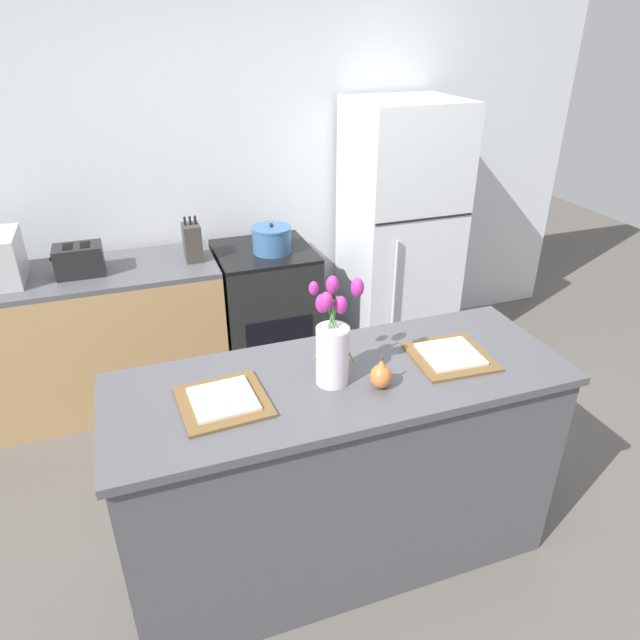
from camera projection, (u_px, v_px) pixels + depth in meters
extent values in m
plane|color=#59544F|center=(338.00, 549.00, 2.64)|extent=(10.00, 10.00, 0.00)
cube|color=silver|center=(230.00, 164.00, 3.68)|extent=(5.20, 0.08, 2.70)
cube|color=#4C4C51|center=(340.00, 473.00, 2.43)|extent=(1.76, 0.62, 0.92)
cube|color=#4C4C51|center=(342.00, 380.00, 2.21)|extent=(1.80, 0.66, 0.03)
cube|color=tan|center=(82.00, 344.00, 3.46)|extent=(1.68, 0.60, 0.86)
cube|color=#515156|center=(67.00, 276.00, 3.26)|extent=(1.68, 0.60, 0.03)
cube|color=black|center=(267.00, 314.00, 3.81)|extent=(0.60, 0.60, 0.87)
cube|color=black|center=(264.00, 251.00, 3.60)|extent=(0.60, 0.60, 0.02)
cube|color=black|center=(279.00, 340.00, 3.57)|extent=(0.42, 0.01, 0.29)
cube|color=silver|center=(399.00, 235.00, 3.88)|extent=(0.68, 0.64, 1.75)
cube|color=black|center=(425.00, 219.00, 3.51)|extent=(0.67, 0.01, 0.01)
cylinder|color=#B2B5B7|center=(394.00, 296.00, 3.67)|extent=(0.02, 0.02, 0.76)
cylinder|color=silver|center=(333.00, 355.00, 2.11)|extent=(0.12, 0.12, 0.23)
cylinder|color=#4C9342|center=(339.00, 331.00, 2.07)|extent=(0.13, 0.04, 0.30)
ellipsoid|color=#B22889|center=(357.00, 288.00, 1.99)|extent=(0.05, 0.05, 0.07)
cylinder|color=#4C9342|center=(333.00, 331.00, 2.08)|extent=(0.03, 0.09, 0.29)
ellipsoid|color=#B22889|center=(332.00, 285.00, 2.04)|extent=(0.05, 0.05, 0.07)
cylinder|color=#4C9342|center=(326.00, 331.00, 2.08)|extent=(0.07, 0.10, 0.28)
ellipsoid|color=#B22889|center=(314.00, 288.00, 2.04)|extent=(0.04, 0.04, 0.05)
cylinder|color=#4C9342|center=(327.00, 340.00, 2.07)|extent=(0.05, 0.01, 0.25)
ellipsoid|color=#B22889|center=(322.00, 303.00, 2.00)|extent=(0.05, 0.05, 0.07)
cylinder|color=#4C9342|center=(332.00, 336.00, 2.06)|extent=(0.07, 0.08, 0.28)
ellipsoid|color=#B22889|center=(326.00, 301.00, 1.95)|extent=(0.05, 0.05, 0.07)
cylinder|color=#4C9342|center=(335.00, 340.00, 2.07)|extent=(0.03, 0.06, 0.26)
ellipsoid|color=#B22889|center=(341.00, 305.00, 1.98)|extent=(0.04, 0.04, 0.07)
ellipsoid|color=#C66B33|center=(381.00, 376.00, 2.11)|extent=(0.08, 0.08, 0.09)
cone|color=#C66B33|center=(382.00, 364.00, 2.08)|extent=(0.05, 0.05, 0.04)
cylinder|color=brown|center=(382.00, 358.00, 2.07)|extent=(0.01, 0.01, 0.02)
cube|color=brown|center=(223.00, 402.00, 2.04)|extent=(0.33, 0.33, 0.01)
cube|color=silver|center=(223.00, 399.00, 2.03)|extent=(0.23, 0.23, 0.01)
cube|color=brown|center=(450.00, 356.00, 2.31)|extent=(0.33, 0.33, 0.01)
cube|color=silver|center=(450.00, 354.00, 2.31)|extent=(0.23, 0.23, 0.01)
cube|color=black|center=(79.00, 260.00, 3.20)|extent=(0.26, 0.18, 0.17)
cube|color=black|center=(67.00, 247.00, 3.15)|extent=(0.05, 0.11, 0.01)
cube|color=black|center=(85.00, 245.00, 3.18)|extent=(0.05, 0.11, 0.01)
cube|color=black|center=(51.00, 259.00, 3.15)|extent=(0.02, 0.02, 0.02)
cylinder|color=#386093|center=(272.00, 241.00, 3.52)|extent=(0.24, 0.24, 0.15)
cylinder|color=#386093|center=(271.00, 228.00, 3.48)|extent=(0.25, 0.25, 0.01)
sphere|color=black|center=(271.00, 225.00, 3.47)|extent=(0.02, 0.02, 0.02)
cube|color=#3D3833|center=(192.00, 242.00, 3.39)|extent=(0.10, 0.14, 0.22)
cylinder|color=black|center=(185.00, 221.00, 3.32)|extent=(0.01, 0.01, 0.05)
cylinder|color=black|center=(190.00, 221.00, 3.32)|extent=(0.01, 0.01, 0.05)
cylinder|color=black|center=(195.00, 220.00, 3.33)|extent=(0.01, 0.01, 0.05)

